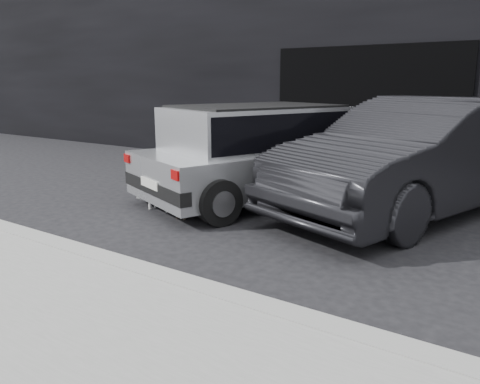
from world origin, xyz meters
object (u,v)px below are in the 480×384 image
Objects in this scene: cat_siamese at (184,210)px; cat_white at (163,198)px; second_car at (419,156)px; silver_hatchback at (261,148)px.

cat_siamese is 0.85× the size of cat_white.
second_car reaches higher than cat_siamese.
second_car reaches higher than silver_hatchback.
silver_hatchback is at bearing 145.99° from cat_white.
second_car is 3.79m from cat_white.
cat_siamese is at bearing 70.73° from cat_white.
second_car is 7.29× the size of cat_siamese.
second_car reaches higher than cat_white.
cat_white is (-0.82, -1.44, -0.65)m from silver_hatchback.
silver_hatchback is 5.55× the size of cat_white.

